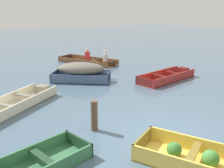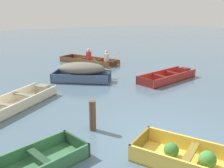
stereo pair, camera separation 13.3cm
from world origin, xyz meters
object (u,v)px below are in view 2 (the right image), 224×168
at_px(mooring_post, 93,116).
at_px(skiff_slate_blue_far_moored, 82,70).
at_px(skiff_cream_near_moored, 18,102).
at_px(rowboat_wooden_brown_with_crew, 92,61).
at_px(skiff_red_mid_moored, 169,77).
at_px(dinghy_yellow_foreground, 219,168).

bearing_deg(mooring_post, skiff_slate_blue_far_moored, 64.88).
bearing_deg(skiff_slate_blue_far_moored, skiff_cream_near_moored, -155.00).
relative_size(skiff_slate_blue_far_moored, mooring_post, 3.23).
relative_size(rowboat_wooden_brown_with_crew, mooring_post, 4.77).
distance_m(skiff_cream_near_moored, skiff_red_mid_moored, 6.58).
xyz_separation_m(dinghy_yellow_foreground, mooring_post, (-1.04, 2.98, 0.26)).
bearing_deg(skiff_red_mid_moored, skiff_slate_blue_far_moored, 148.22).
bearing_deg(rowboat_wooden_brown_with_crew, skiff_red_mid_moored, -78.63).
bearing_deg(skiff_slate_blue_far_moored, dinghy_yellow_foreground, -97.96).
xyz_separation_m(dinghy_yellow_foreground, skiff_red_mid_moored, (4.38, 5.34, -0.02)).
bearing_deg(dinghy_yellow_foreground, mooring_post, 109.21).
distance_m(skiff_red_mid_moored, rowboat_wooden_brown_with_crew, 5.30).
relative_size(skiff_red_mid_moored, mooring_post, 3.92).
distance_m(skiff_red_mid_moored, mooring_post, 5.92).
bearing_deg(skiff_cream_near_moored, dinghy_yellow_foreground, -69.84).
height_order(skiff_cream_near_moored, mooring_post, mooring_post).
height_order(skiff_cream_near_moored, skiff_slate_blue_far_moored, skiff_slate_blue_far_moored).
xyz_separation_m(skiff_red_mid_moored, mooring_post, (-5.42, -2.36, 0.28)).
relative_size(dinghy_yellow_foreground, mooring_post, 4.14).
relative_size(dinghy_yellow_foreground, skiff_red_mid_moored, 1.06).
distance_m(skiff_cream_near_moored, rowboat_wooden_brown_with_crew, 7.19).
relative_size(dinghy_yellow_foreground, rowboat_wooden_brown_with_crew, 0.87).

